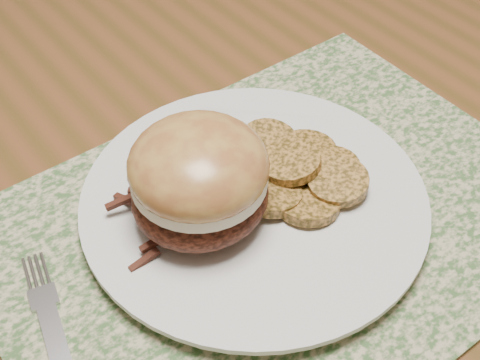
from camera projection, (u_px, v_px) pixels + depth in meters
name	position (u px, v px, depth m)	size (l,w,h in m)	color
dining_table	(116.00, 257.00, 0.61)	(1.50, 0.90, 0.75)	brown
placemat	(279.00, 223.00, 0.53)	(0.45, 0.33, 0.00)	#3A5B2F
dinner_plate	(254.00, 203.00, 0.53)	(0.26, 0.26, 0.02)	silver
pork_sandwich	(199.00, 178.00, 0.49)	(0.14, 0.14, 0.08)	black
roasted_potatoes	(290.00, 170.00, 0.54)	(0.12, 0.14, 0.03)	#A16C2F
fork	(57.00, 346.00, 0.45)	(0.05, 0.17, 0.00)	silver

